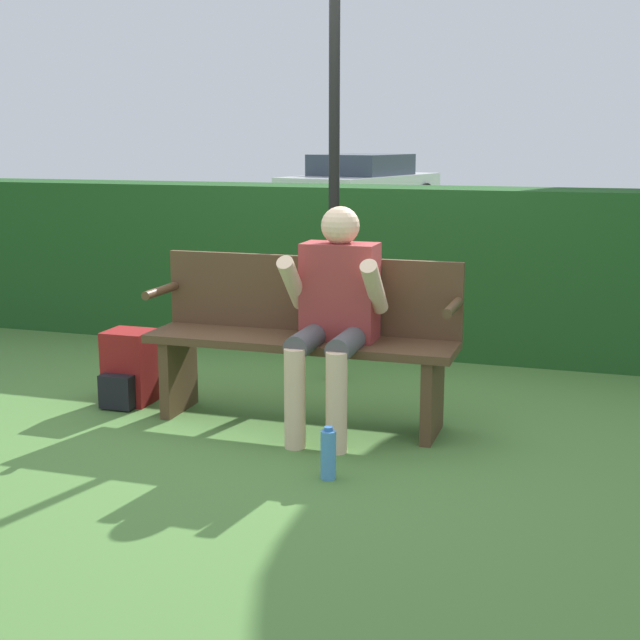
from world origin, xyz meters
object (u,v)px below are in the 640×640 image
(backpack, at_px, (129,369))
(person_seated, at_px, (334,307))
(water_bottle, at_px, (328,454))
(parked_car, at_px, (361,185))
(signpost, at_px, (334,134))
(park_bench, at_px, (303,336))

(backpack, bearing_deg, person_seated, -5.06)
(water_bottle, distance_m, parked_car, 14.73)
(water_bottle, distance_m, signpost, 2.28)
(backpack, bearing_deg, water_bottle, -28.02)
(water_bottle, bearing_deg, parked_car, 104.55)
(parked_car, bearing_deg, park_bench, -151.70)
(signpost, relative_size, parked_car, 0.68)
(person_seated, relative_size, water_bottle, 4.78)
(water_bottle, bearing_deg, backpack, 151.98)
(backpack, bearing_deg, signpost, 40.31)
(water_bottle, height_order, parked_car, parked_car)
(park_bench, height_order, signpost, signpost)
(person_seated, relative_size, signpost, 0.42)
(parked_car, bearing_deg, person_seated, -150.95)
(park_bench, bearing_deg, person_seated, -29.92)
(person_seated, xyz_separation_m, parked_car, (-3.52, 13.56, -0.09))
(parked_car, bearing_deg, backpack, -156.23)
(water_bottle, bearing_deg, person_seated, 104.70)
(park_bench, distance_m, water_bottle, 0.98)
(backpack, relative_size, signpost, 0.15)
(park_bench, relative_size, parked_car, 0.41)
(park_bench, relative_size, backpack, 3.92)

